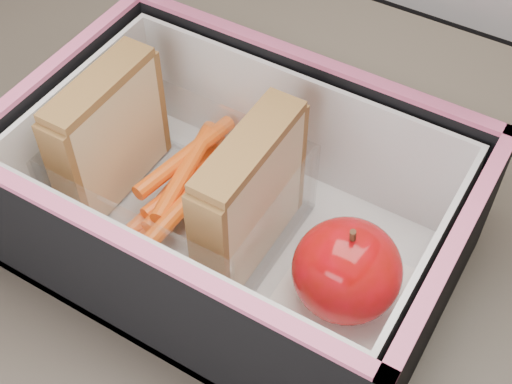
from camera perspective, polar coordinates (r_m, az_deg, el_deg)
kitchen_table at (r=0.62m, az=5.31°, el=-8.26°), size 1.20×0.80×0.75m
lunch_bag at (r=0.48m, az=-1.32°, el=0.13°), size 0.30×0.29×0.29m
plastic_tub at (r=0.51m, az=-6.17°, el=0.45°), size 0.16×0.12×0.07m
sandwich_left at (r=0.52m, az=-11.68°, el=4.48°), size 0.03×0.09×0.10m
sandwich_right at (r=0.47m, az=-0.50°, el=-0.51°), size 0.03×0.10×0.11m
carrot_sticks at (r=0.53m, az=-5.78°, el=0.40°), size 0.05×0.15×0.03m
paper_napkin at (r=0.49m, az=6.80°, el=-7.87°), size 0.08×0.08×0.01m
red_apple at (r=0.46m, az=7.28°, el=-6.24°), size 0.08×0.08×0.08m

